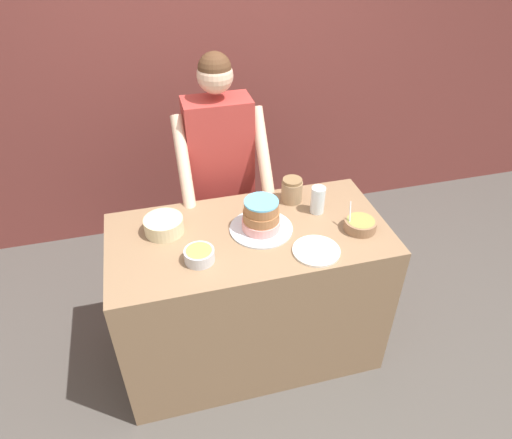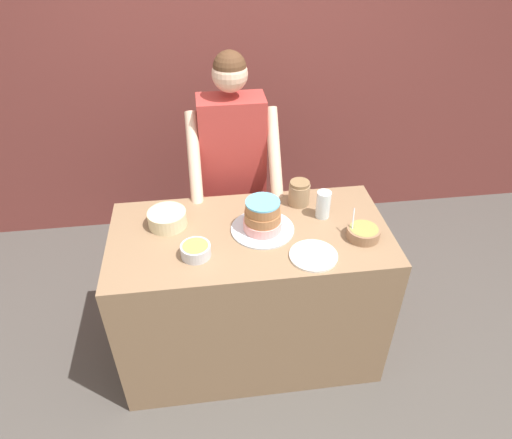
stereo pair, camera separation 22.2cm
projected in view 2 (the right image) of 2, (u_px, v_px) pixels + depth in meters
ground_plane at (259, 396)px, 2.57m from camera, size 14.00×14.00×0.00m
wall_back at (225, 64)px, 3.21m from camera, size 10.00×0.05×2.60m
counter at (251, 295)px, 2.59m from camera, size 1.43×0.71×0.90m
person_baker at (233, 161)px, 2.74m from camera, size 0.52×0.46×1.63m
cake at (263, 218)px, 2.29m from camera, size 0.32×0.32×0.18m
frosting_bowl_yellow at (196, 250)px, 2.15m from camera, size 0.14×0.14×0.06m
frosting_bowl_white at (167, 218)px, 2.34m from camera, size 0.20×0.20×0.08m
frosting_bowl_olive at (363, 232)px, 2.27m from camera, size 0.17×0.17×0.15m
drinking_glass at (323, 204)px, 2.38m from camera, size 0.08×0.08×0.15m
ceramic_plate at (313, 256)px, 2.16m from camera, size 0.23×0.23×0.01m
stoneware_jar at (299, 193)px, 2.49m from camera, size 0.12×0.12×0.14m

